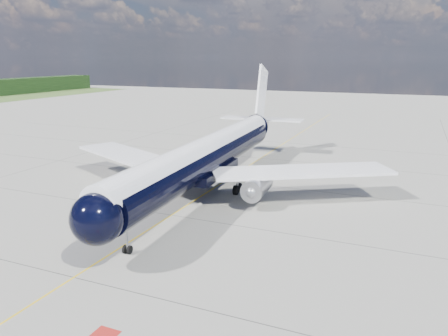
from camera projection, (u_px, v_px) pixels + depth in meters
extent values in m
plane|color=gray|center=(239.00, 172.00, 64.90)|extent=(320.00, 320.00, 0.00)
cube|color=#E4B90C|center=(226.00, 180.00, 60.45)|extent=(0.16, 160.00, 0.01)
cube|color=maroon|center=(103.00, 336.00, 26.69)|extent=(1.60, 1.60, 0.01)
cylinder|color=black|center=(206.00, 158.00, 53.18)|extent=(6.57, 41.74, 4.16)
sphere|color=black|center=(97.00, 219.00, 33.26)|extent=(4.39, 4.39, 4.16)
cone|color=black|center=(262.00, 124.00, 76.42)|extent=(4.59, 7.89, 4.16)
cylinder|color=white|center=(206.00, 150.00, 52.92)|extent=(5.78, 43.87, 3.24)
cube|color=black|center=(95.00, 212.00, 32.91)|extent=(2.70, 1.46, 0.60)
cube|color=white|center=(132.00, 156.00, 58.73)|extent=(21.37, 13.74, 0.35)
cube|color=white|center=(302.00, 171.00, 51.09)|extent=(20.78, 15.59, 0.35)
cube|color=black|center=(206.00, 170.00, 53.55)|extent=(5.22, 11.19, 1.09)
cylinder|color=#A9A9B0|center=(147.00, 175.00, 54.10)|extent=(2.74, 5.17, 2.45)
cylinder|color=#A9A9B0|center=(257.00, 186.00, 49.37)|extent=(2.74, 5.17, 2.45)
sphere|color=gray|center=(137.00, 180.00, 52.01)|extent=(1.27, 1.27, 1.20)
sphere|color=gray|center=(251.00, 192.00, 47.28)|extent=(1.27, 1.27, 1.20)
cube|color=white|center=(147.00, 168.00, 54.10)|extent=(0.44, 3.51, 1.20)
cube|color=white|center=(258.00, 179.00, 49.37)|extent=(0.44, 3.51, 1.20)
cube|color=white|center=(262.00, 92.00, 74.55)|extent=(0.75, 6.95, 9.33)
cube|color=white|center=(262.00, 119.00, 76.21)|extent=(14.40, 4.32, 0.24)
cylinder|color=gray|center=(127.00, 239.00, 37.54)|extent=(0.21, 0.21, 2.30)
cylinder|color=black|center=(125.00, 249.00, 37.85)|extent=(0.24, 0.78, 0.77)
cylinder|color=black|center=(130.00, 250.00, 37.70)|extent=(0.24, 0.78, 0.77)
cylinder|color=gray|center=(186.00, 177.00, 56.60)|extent=(0.30, 0.30, 2.08)
cylinder|color=gray|center=(237.00, 182.00, 54.27)|extent=(0.30, 0.30, 2.08)
cylinder|color=black|center=(184.00, 185.00, 56.27)|extent=(0.56, 1.23, 1.20)
cylinder|color=black|center=(188.00, 182.00, 57.36)|extent=(0.56, 1.23, 1.20)
cylinder|color=black|center=(236.00, 190.00, 53.94)|extent=(0.56, 1.23, 1.20)
cylinder|color=black|center=(239.00, 188.00, 55.04)|extent=(0.56, 1.23, 1.20)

